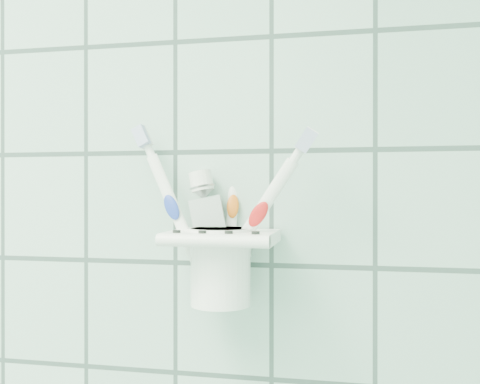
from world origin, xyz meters
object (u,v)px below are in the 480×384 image
Objects in this scene: holder_bracket at (223,239)px; toothbrush_blue at (227,207)px; toothpaste_tube at (222,222)px; cup at (221,263)px; toothbrush_pink at (211,199)px; toothbrush_orange at (206,198)px.

toothbrush_blue reaches higher than holder_bracket.
holder_bracket is 0.03m from toothpaste_tube.
cup is 0.07m from toothbrush_pink.
toothbrush_blue is at bearing 79.79° from cup.
toothbrush_pink is at bearing -53.05° from toothbrush_orange.
holder_bracket is at bearing -47.06° from cup.
toothbrush_pink reaches higher than cup.
toothbrush_orange reaches higher than toothbrush_blue.
toothbrush_pink is at bearing -131.41° from toothbrush_blue.
toothbrush_pink is (-0.01, -0.01, 0.07)m from cup.
toothpaste_tube is (-0.01, 0.02, 0.02)m from holder_bracket.
toothbrush_orange is (-0.02, 0.00, 0.07)m from cup.
toothbrush_pink is 1.01× the size of toothbrush_orange.
toothpaste_tube reaches higher than holder_bracket.
cup is (-0.00, 0.00, -0.03)m from holder_bracket.
holder_bracket is 0.05m from toothbrush_pink.
toothbrush_orange is (-0.01, 0.01, 0.00)m from toothbrush_pink.
holder_bracket is 0.78× the size of toothpaste_tube.
toothbrush_orange is at bearing 165.35° from holder_bracket.
toothbrush_orange reaches higher than cup.
toothbrush_orange is 1.38× the size of toothpaste_tube.
cup is 0.56× the size of toothpaste_tube.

